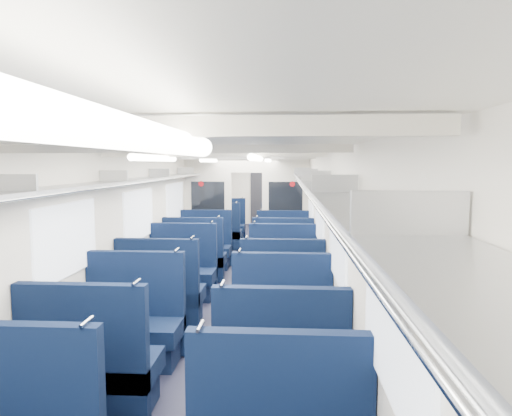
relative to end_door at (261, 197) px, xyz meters
name	(u,v)px	position (x,y,z in m)	size (l,w,h in m)	color
floor	(233,295)	(0.00, -8.94, -1.00)	(2.80, 18.00, 0.01)	black
ceiling	(232,154)	(0.00, -8.94, 1.35)	(2.80, 18.00, 0.01)	white
wall_left	(150,225)	(-1.40, -8.94, 0.18)	(0.02, 18.00, 2.35)	silver
dado_left	(152,273)	(-1.39, -8.94, -0.65)	(0.03, 17.90, 0.70)	black
wall_right	(318,227)	(1.40, -8.94, 0.18)	(0.02, 18.00, 2.35)	silver
dado_right	(316,276)	(1.39, -8.94, -0.65)	(0.03, 17.90, 0.70)	black
wall_far	(261,192)	(0.00, 0.06, 0.18)	(2.80, 0.02, 2.35)	silver
luggage_rack_left	(160,177)	(-1.21, -8.94, 0.97)	(0.36, 17.40, 0.18)	#B2B5BA
luggage_rack_right	(307,178)	(1.21, -8.94, 0.97)	(0.36, 17.40, 0.18)	#B2B5BA
windows	(229,214)	(0.00, -9.40, 0.42)	(2.78, 15.60, 0.75)	white
ceiling_fittings	(231,158)	(0.00, -9.20, 1.29)	(2.70, 16.06, 0.11)	silver
end_door	(261,197)	(0.00, 0.00, 0.00)	(0.75, 0.06, 2.00)	black
bulkhead	(247,207)	(0.00, -6.20, 0.23)	(2.80, 0.10, 2.35)	silver
seat_8	(91,372)	(-0.83, -12.61, -0.62)	(1.12, 0.62, 1.25)	#0A1734
seat_9	(281,377)	(0.83, -12.61, -0.62)	(1.12, 0.62, 1.25)	#0A1734
seat_10	(132,327)	(-0.83, -11.53, -0.62)	(1.12, 0.62, 1.25)	#0A1734
seat_11	(282,330)	(0.83, -11.52, -0.62)	(1.12, 0.62, 1.25)	#0A1734
seat_12	(161,297)	(-0.83, -10.36, -0.62)	(1.12, 0.62, 1.25)	#0A1734
seat_13	(282,297)	(0.83, -10.29, -0.62)	(1.12, 0.62, 1.25)	#0A1734
seat_14	(182,274)	(-0.83, -9.10, -0.62)	(1.12, 0.62, 1.25)	#0A1734
seat_15	(283,276)	(0.83, -9.08, -0.62)	(1.12, 0.62, 1.25)	#0A1734
seat_16	(195,260)	(-0.83, -8.01, -0.62)	(1.12, 0.62, 1.25)	#0A1734
seat_17	(283,261)	(0.83, -7.97, -0.62)	(1.12, 0.62, 1.25)	#0A1734
seat_18	(205,250)	(-0.83, -6.95, -0.62)	(1.12, 0.62, 1.25)	#0A1734
seat_19	(283,251)	(0.83, -6.97, -0.62)	(1.12, 0.62, 1.25)	#0A1734
seat_20	(219,234)	(-0.83, -4.87, -0.62)	(1.12, 0.62, 1.25)	#0A1734
seat_21	(283,234)	(0.83, -4.77, -0.62)	(1.12, 0.62, 1.25)	#0A1734
seat_22	(225,228)	(-0.83, -3.63, -0.62)	(1.12, 0.62, 1.25)	#0A1734
seat_23	(284,228)	(0.83, -3.69, -0.62)	(1.12, 0.62, 1.25)	#0A1734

